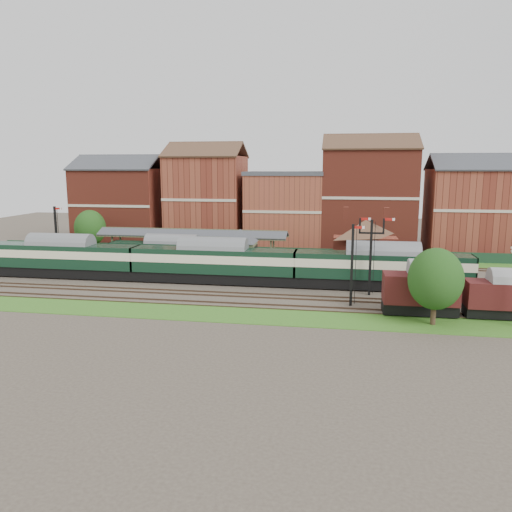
% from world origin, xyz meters
% --- Properties ---
extents(ground, '(160.00, 160.00, 0.00)m').
position_xyz_m(ground, '(0.00, 0.00, 0.00)').
color(ground, '#473D33').
rests_on(ground, ground).
extents(grass_back, '(90.00, 4.50, 0.06)m').
position_xyz_m(grass_back, '(0.00, 16.00, 0.03)').
color(grass_back, '#2D6619').
rests_on(grass_back, ground).
extents(grass_front, '(90.00, 5.00, 0.06)m').
position_xyz_m(grass_front, '(0.00, -12.00, 0.03)').
color(grass_front, '#2D6619').
rests_on(grass_front, ground).
extents(fence, '(90.00, 0.12, 1.50)m').
position_xyz_m(fence, '(0.00, 18.00, 0.75)').
color(fence, '#193823').
rests_on(fence, ground).
extents(platform, '(55.00, 3.40, 1.00)m').
position_xyz_m(platform, '(-5.00, 9.75, 0.50)').
color(platform, '#2D2D2D').
rests_on(platform, ground).
extents(signal_box, '(5.40, 5.40, 6.00)m').
position_xyz_m(signal_box, '(-3.00, 3.25, 3.19)').
color(signal_box, '#5F6D4E').
rests_on(signal_box, ground).
extents(brick_hut, '(3.20, 2.64, 2.94)m').
position_xyz_m(brick_hut, '(5.00, 3.25, 1.20)').
color(brick_hut, maroon).
rests_on(brick_hut, ground).
extents(station_building, '(8.10, 8.10, 5.90)m').
position_xyz_m(station_building, '(12.00, 9.75, 3.96)').
color(station_building, maroon).
rests_on(station_building, platform).
extents(canopy, '(26.00, 3.89, 4.08)m').
position_xyz_m(canopy, '(-11.00, 9.75, 4.58)').
color(canopy, '#454D30').
rests_on(canopy, platform).
extents(semaphore_bracket, '(3.60, 0.25, 8.18)m').
position_xyz_m(semaphore_bracket, '(12.04, -2.50, 4.63)').
color(semaphore_bracket, black).
rests_on(semaphore_bracket, ground).
extents(semaphore_platform_end, '(1.23, 0.25, 8.00)m').
position_xyz_m(semaphore_platform_end, '(-29.98, 8.00, 4.16)').
color(semaphore_platform_end, black).
rests_on(semaphore_platform_end, ground).
extents(semaphore_siding, '(1.23, 0.25, 8.00)m').
position_xyz_m(semaphore_siding, '(10.02, -7.00, 4.16)').
color(semaphore_siding, black).
rests_on(semaphore_siding, ground).
extents(town_backdrop, '(69.00, 10.00, 16.00)m').
position_xyz_m(town_backdrop, '(-0.18, 25.00, 7.00)').
color(town_backdrop, maroon).
rests_on(town_backdrop, ground).
extents(dmu_train, '(57.04, 3.00, 4.38)m').
position_xyz_m(dmu_train, '(-5.56, 0.00, 2.55)').
color(dmu_train, black).
rests_on(dmu_train, ground).
extents(platform_railcar, '(16.61, 2.62, 3.82)m').
position_xyz_m(platform_railcar, '(-12.74, 6.50, 2.25)').
color(platform_railcar, black).
rests_on(platform_railcar, ground).
extents(goods_van_a, '(6.59, 2.85, 4.00)m').
position_xyz_m(goods_van_a, '(16.13, -9.00, 2.26)').
color(goods_van_a, black).
rests_on(goods_van_a, ground).
extents(goods_van_b, '(5.83, 2.53, 3.54)m').
position_xyz_m(goods_van_b, '(22.96, -9.00, 2.02)').
color(goods_van_b, black).
rests_on(goods_van_b, ground).
extents(tree_far, '(4.58, 4.58, 6.68)m').
position_xyz_m(tree_far, '(16.84, -11.99, 4.04)').
color(tree_far, '#382619').
rests_on(tree_far, ground).
extents(tree_back, '(4.71, 4.71, 6.89)m').
position_xyz_m(tree_back, '(-28.87, 15.44, 4.16)').
color(tree_back, '#382619').
rests_on(tree_back, ground).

